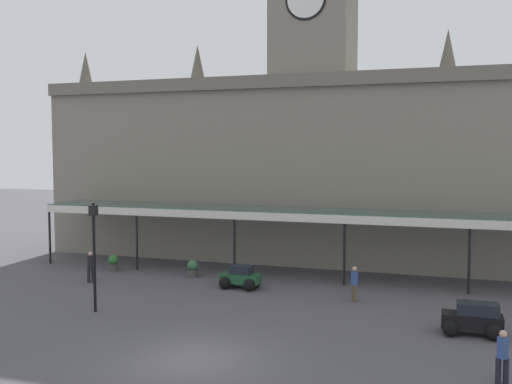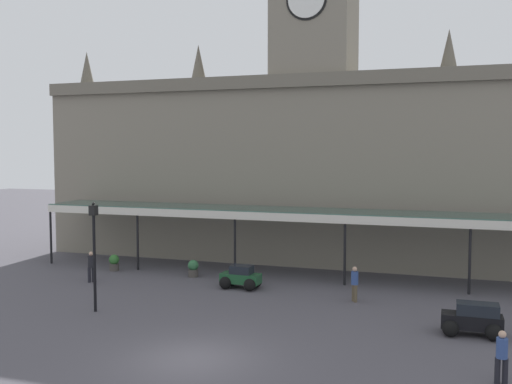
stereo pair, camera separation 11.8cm
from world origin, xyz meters
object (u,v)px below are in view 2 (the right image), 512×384
Objects in this scene: pedestrian_crossing_forecourt at (91,266)px; pedestrian_near_entrance at (502,355)px; car_black_estate at (473,321)px; victorian_lamppost at (94,244)px; pedestrian_beside_cars at (355,283)px; planter_near_kerb at (114,262)px; car_green_sedan at (241,279)px; planter_forecourt_centre at (193,268)px.

pedestrian_near_entrance is (19.85, -7.75, 0.00)m from pedestrian_crossing_forecourt.
car_black_estate is 1.35× the size of pedestrian_near_entrance.
car_black_estate is at bearing -9.02° from pedestrian_crossing_forecourt.
car_black_estate is at bearing 97.58° from pedestrian_near_entrance.
victorian_lamppost is at bearing 169.83° from pedestrian_near_entrance.
car_black_estate is at bearing -34.71° from pedestrian_beside_cars.
car_black_estate is 20.61m from planter_near_kerb.
pedestrian_near_entrance is at bearing -55.21° from pedestrian_beside_cars.
pedestrian_beside_cars reaches higher than planter_near_kerb.
planter_forecourt_centre is (-3.46, 1.67, -0.01)m from car_green_sedan.
pedestrian_near_entrance is at bearing -35.19° from planter_forecourt_centre.
planter_near_kerb is at bearing 116.98° from victorian_lamppost.
planter_forecourt_centre is (1.18, 7.77, -2.53)m from victorian_lamppost.
pedestrian_beside_cars is (-5.09, 3.53, 0.34)m from car_black_estate.
victorian_lamppost is (-4.64, -6.10, 2.52)m from car_green_sedan.
pedestrian_crossing_forecourt is 0.34× the size of victorian_lamppost.
car_green_sedan is at bearing 172.33° from pedestrian_beside_cars.
car_black_estate is 4.75m from pedestrian_near_entrance.
pedestrian_crossing_forecourt reaches higher than planter_near_kerb.
pedestrian_near_entrance is at bearing -21.33° from pedestrian_crossing_forecourt.
car_green_sedan reaches higher than planter_forecourt_centre.
pedestrian_crossing_forecourt is (-8.14, -1.28, 0.41)m from car_green_sedan.
pedestrian_near_entrance is 0.34× the size of victorian_lamppost.
pedestrian_crossing_forecourt reaches higher than planter_forecourt_centre.
car_black_estate is at bearing -17.05° from planter_near_kerb.
pedestrian_near_entrance is at bearing -27.85° from planter_near_kerb.
pedestrian_beside_cars is at bearing 124.79° from pedestrian_near_entrance.
car_black_estate is 2.35× the size of planter_forecourt_centre.
pedestrian_beside_cars is (5.99, -0.81, 0.41)m from car_green_sedan.
pedestrian_near_entrance is 16.75m from victorian_lamppost.
pedestrian_near_entrance is (5.72, -8.23, 0.00)m from pedestrian_beside_cars.
planter_near_kerb is at bearing 99.02° from pedestrian_crossing_forecourt.
car_green_sedan reaches higher than planter_near_kerb.
planter_near_kerb is at bearing 170.23° from pedestrian_beside_cars.
pedestrian_near_entrance is at bearing -10.17° from victorian_lamppost.
pedestrian_near_entrance reaches higher than car_green_sedan.
car_black_estate reaches higher than car_green_sedan.
car_black_estate is 1.35× the size of pedestrian_beside_cars.
planter_near_kerb is (-19.70, 6.04, -0.07)m from car_black_estate.
pedestrian_crossing_forecourt is 1.74× the size of planter_forecourt_centre.
car_black_estate is at bearing -21.35° from car_green_sedan.
pedestrian_crossing_forecourt is 6.32m from victorian_lamppost.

